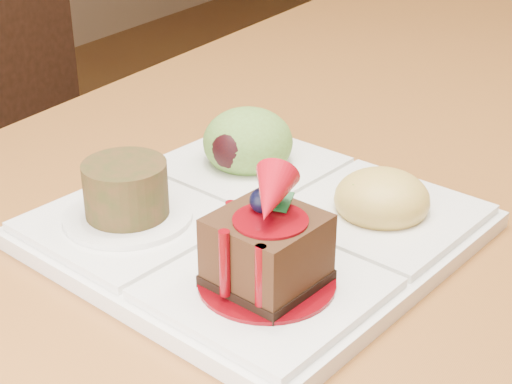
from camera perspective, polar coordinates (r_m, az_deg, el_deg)
The scene contains 2 objects.
chair_left at distance 1.39m, azimuth -15.56°, elevation 4.24°, with size 0.43×0.43×0.91m.
sampler_plate at distance 0.55m, azimuth 0.11°, elevation -1.20°, with size 0.29×0.29×0.10m.
Camera 1 is at (0.06, -0.98, 1.03)m, focal length 55.00 mm.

